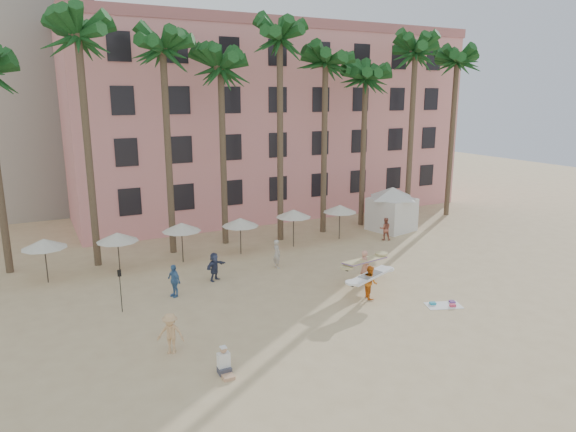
# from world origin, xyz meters

# --- Properties ---
(ground) EXTENTS (120.00, 120.00, 0.00)m
(ground) POSITION_xyz_m (0.00, 0.00, 0.00)
(ground) COLOR #D1B789
(ground) RESTS_ON ground
(pink_hotel) EXTENTS (35.00, 14.00, 16.00)m
(pink_hotel) POSITION_xyz_m (7.00, 26.00, 8.00)
(pink_hotel) COLOR pink
(pink_hotel) RESTS_ON ground
(palm_row) EXTENTS (44.40, 5.40, 16.30)m
(palm_row) POSITION_xyz_m (0.51, 15.00, 12.97)
(palm_row) COLOR brown
(palm_row) RESTS_ON ground
(umbrella_row) EXTENTS (22.50, 2.70, 2.73)m
(umbrella_row) POSITION_xyz_m (-3.00, 12.50, 2.33)
(umbrella_row) COLOR #332B23
(umbrella_row) RESTS_ON ground
(cabana) EXTENTS (5.40, 5.40, 3.50)m
(cabana) POSITION_xyz_m (12.13, 12.94, 2.07)
(cabana) COLOR silver
(cabana) RESTS_ON ground
(beach_towel) EXTENTS (2.03, 1.56, 0.14)m
(beach_towel) POSITION_xyz_m (5.05, -0.46, 0.03)
(beach_towel) COLOR white
(beach_towel) RESTS_ON ground
(carrier_yellow) EXTENTS (3.48, 1.86, 1.96)m
(carrier_yellow) POSITION_xyz_m (3.28, 4.12, 1.09)
(carrier_yellow) COLOR #DE927D
(carrier_yellow) RESTS_ON ground
(carrier_white) EXTENTS (3.11, 1.59, 1.79)m
(carrier_white) POSITION_xyz_m (2.22, 2.13, 0.96)
(carrier_white) COLOR orange
(carrier_white) RESTS_ON ground
(beachgoers) EXTENTS (19.87, 10.92, 1.84)m
(beachgoers) POSITION_xyz_m (-2.88, 6.66, 0.87)
(beachgoers) COLOR #AC5B47
(beachgoers) RESTS_ON ground
(paddle) EXTENTS (0.18, 0.04, 2.23)m
(paddle) POSITION_xyz_m (-9.91, 6.25, 1.41)
(paddle) COLOR black
(paddle) RESTS_ON ground
(seated_man) EXTENTS (0.49, 0.85, 1.11)m
(seated_man) POSITION_xyz_m (-7.37, -1.61, 0.38)
(seated_man) COLOR #3F3F4C
(seated_man) RESTS_ON ground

